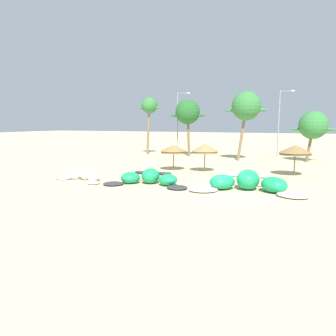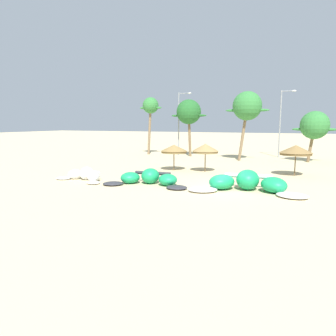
# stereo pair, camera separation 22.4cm
# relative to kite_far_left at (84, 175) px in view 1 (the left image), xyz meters

# --- Properties ---
(ground_plane) EXTENTS (260.00, 260.00, 0.00)m
(ground_plane) POSITION_rel_kite_far_left_xyz_m (11.67, 1.12, -0.42)
(ground_plane) COLOR beige
(kite_far_left) EXTENTS (5.14, 2.82, 1.11)m
(kite_far_left) POSITION_rel_kite_far_left_xyz_m (0.00, 0.00, 0.00)
(kite_far_left) COLOR white
(kite_far_left) RESTS_ON ground
(kite_left) EXTENTS (7.18, 3.61, 1.24)m
(kite_left) POSITION_rel_kite_far_left_xyz_m (5.90, 0.51, 0.05)
(kite_left) COLOR #333338
(kite_left) RESTS_ON ground
(kite_left_of_center) EXTENTS (8.47, 4.23, 1.48)m
(kite_left_of_center) POSITION_rel_kite_far_left_xyz_m (13.51, 1.13, 0.14)
(kite_left_of_center) COLOR white
(kite_left_of_center) RESTS_ON ground
(beach_umbrella_near_van) EXTENTS (2.73, 2.73, 2.64)m
(beach_umbrella_near_van) POSITION_rel_kite_far_left_xyz_m (4.97, 8.20, 1.80)
(beach_umbrella_near_van) COLOR brown
(beach_umbrella_near_van) RESTS_ON ground
(beach_umbrella_middle) EXTENTS (2.64, 2.64, 2.80)m
(beach_umbrella_middle) POSITION_rel_kite_far_left_xyz_m (8.18, 8.58, 1.92)
(beach_umbrella_middle) COLOR brown
(beach_umbrella_middle) RESTS_ON ground
(beach_umbrella_near_palms) EXTENTS (2.95, 2.95, 2.85)m
(beach_umbrella_near_palms) POSITION_rel_kite_far_left_xyz_m (16.53, 9.40, 1.98)
(beach_umbrella_near_palms) COLOR brown
(beach_umbrella_near_palms) RESTS_ON ground
(palm_leftmost) EXTENTS (3.63, 2.42, 8.66)m
(palm_leftmost) POSITION_rel_kite_far_left_xyz_m (-4.39, 21.94, 6.78)
(palm_leftmost) COLOR #7F6647
(palm_leftmost) RESTS_ON ground
(palm_left) EXTENTS (5.32, 3.55, 8.18)m
(palm_left) POSITION_rel_kite_far_left_xyz_m (1.75, 21.88, 5.91)
(palm_left) COLOR brown
(palm_left) RESTS_ON ground
(palm_left_of_gap) EXTENTS (5.46, 3.64, 8.78)m
(palm_left_of_gap) POSITION_rel_kite_far_left_xyz_m (10.41, 19.33, 6.46)
(palm_left_of_gap) COLOR #7F6647
(palm_left_of_gap) RESTS_ON ground
(palm_center_left) EXTENTS (5.16, 3.44, 6.29)m
(palm_center_left) POSITION_rel_kite_far_left_xyz_m (18.32, 21.07, 4.10)
(palm_center_left) COLOR brown
(palm_center_left) RESTS_ON ground
(lamppost_west) EXTENTS (2.05, 0.24, 9.29)m
(lamppost_west) POSITION_rel_kite_far_left_xyz_m (-0.02, 22.92, 4.79)
(lamppost_west) COLOR gray
(lamppost_west) RESTS_ON ground
(lamppost_west_center) EXTENTS (1.99, 0.24, 9.32)m
(lamppost_west_center) POSITION_rel_kite_far_left_xyz_m (14.20, 25.46, 4.80)
(lamppost_west_center) COLOR gray
(lamppost_west_center) RESTS_ON ground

